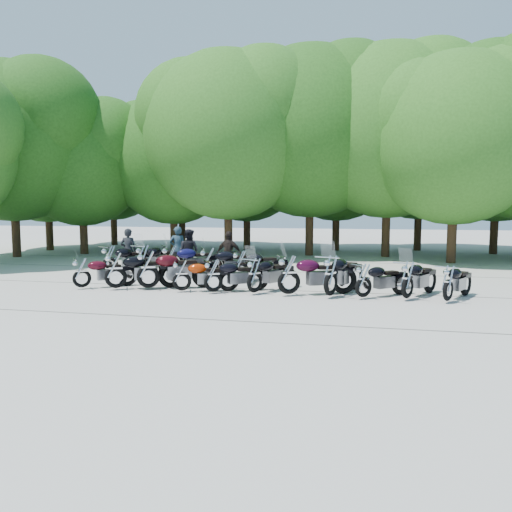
% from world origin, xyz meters
% --- Properties ---
extents(ground, '(90.00, 90.00, 0.00)m').
position_xyz_m(ground, '(0.00, 0.00, 0.00)').
color(ground, '#A39C93').
rests_on(ground, ground).
extents(tree_0, '(7.50, 7.50, 9.21)m').
position_xyz_m(tree_0, '(-15.42, 12.98, 5.45)').
color(tree_0, '#3A2614').
rests_on(tree_0, ground).
extents(tree_1, '(6.97, 6.97, 8.55)m').
position_xyz_m(tree_1, '(-12.04, 11.24, 5.06)').
color(tree_1, '#3A2614').
rests_on(tree_1, ground).
extents(tree_2, '(7.31, 7.31, 8.97)m').
position_xyz_m(tree_2, '(-7.25, 12.84, 5.31)').
color(tree_2, '#3A2614').
rests_on(tree_2, ground).
extents(tree_3, '(8.70, 8.70, 10.67)m').
position_xyz_m(tree_3, '(-3.57, 11.24, 6.32)').
color(tree_3, '#3A2614').
rests_on(tree_3, ground).
extents(tree_4, '(9.13, 9.13, 11.20)m').
position_xyz_m(tree_4, '(0.54, 13.09, 6.64)').
color(tree_4, '#3A2614').
rests_on(tree_4, ground).
extents(tree_5, '(9.04, 9.04, 11.10)m').
position_xyz_m(tree_5, '(4.61, 13.20, 6.57)').
color(tree_5, '#3A2614').
rests_on(tree_5, ground).
extents(tree_6, '(8.00, 8.00, 9.82)m').
position_xyz_m(tree_6, '(7.55, 10.82, 5.81)').
color(tree_6, '#3A2614').
rests_on(tree_6, ground).
extents(tree_9, '(7.59, 7.59, 9.32)m').
position_xyz_m(tree_9, '(-13.53, 17.59, 5.52)').
color(tree_9, '#3A2614').
rests_on(tree_9, ground).
extents(tree_10, '(7.78, 7.78, 9.55)m').
position_xyz_m(tree_10, '(-8.29, 16.97, 5.66)').
color(tree_10, '#3A2614').
rests_on(tree_10, ground).
extents(tree_11, '(7.56, 7.56, 9.28)m').
position_xyz_m(tree_11, '(-3.76, 16.43, 5.49)').
color(tree_11, '#3A2614').
rests_on(tree_11, ground).
extents(tree_12, '(7.88, 7.88, 9.67)m').
position_xyz_m(tree_12, '(1.80, 16.47, 5.72)').
color(tree_12, '#3A2614').
rests_on(tree_12, ground).
extents(tree_13, '(8.31, 8.31, 10.20)m').
position_xyz_m(tree_13, '(6.69, 17.47, 6.04)').
color(tree_13, '#3A2614').
rests_on(tree_13, ground).
extents(tree_14, '(8.02, 8.02, 9.84)m').
position_xyz_m(tree_14, '(10.68, 16.09, 5.83)').
color(tree_14, '#3A2614').
rests_on(tree_14, ground).
extents(tree_17, '(8.31, 8.31, 10.20)m').
position_xyz_m(tree_17, '(-14.68, 9.00, 6.04)').
color(tree_17, '#3A2614').
rests_on(tree_17, ground).
extents(motorcycle_0, '(2.00, 1.79, 1.17)m').
position_xyz_m(motorcycle_0, '(-5.60, 0.35, 0.58)').
color(motorcycle_0, '#3E0814').
rests_on(motorcycle_0, ground).
extents(motorcycle_1, '(2.53, 1.79, 1.39)m').
position_xyz_m(motorcycle_1, '(-4.42, 0.42, 0.69)').
color(motorcycle_1, black).
rests_on(motorcycle_1, ground).
extents(motorcycle_2, '(2.65, 1.86, 1.45)m').
position_xyz_m(motorcycle_2, '(-3.39, 0.64, 0.73)').
color(motorcycle_2, '#35070D').
rests_on(motorcycle_2, ground).
extents(motorcycle_3, '(2.14, 1.30, 1.16)m').
position_xyz_m(motorcycle_3, '(-2.18, 0.46, 0.58)').
color(motorcycle_3, '#902505').
rests_on(motorcycle_3, ground).
extents(motorcycle_4, '(2.11, 1.75, 1.20)m').
position_xyz_m(motorcycle_4, '(-1.13, 0.45, 0.60)').
color(motorcycle_4, black).
rests_on(motorcycle_4, ground).
extents(motorcycle_5, '(1.72, 2.31, 1.28)m').
position_xyz_m(motorcycle_5, '(0.15, 0.57, 0.64)').
color(motorcycle_5, black).
rests_on(motorcycle_5, ground).
extents(motorcycle_6, '(2.58, 1.77, 1.41)m').
position_xyz_m(motorcycle_6, '(1.23, 0.48, 0.71)').
color(motorcycle_6, '#32061E').
rests_on(motorcycle_6, ground).
extents(motorcycle_7, '(1.70, 2.65, 1.44)m').
position_xyz_m(motorcycle_7, '(2.48, 0.47, 0.72)').
color(motorcycle_7, black).
rests_on(motorcycle_7, ground).
extents(motorcycle_8, '(1.98, 1.87, 1.18)m').
position_xyz_m(motorcycle_8, '(3.44, 0.48, 0.59)').
color(motorcycle_8, black).
rests_on(motorcycle_8, ground).
extents(motorcycle_9, '(1.71, 2.31, 1.28)m').
position_xyz_m(motorcycle_9, '(4.68, 0.55, 0.64)').
color(motorcycle_9, black).
rests_on(motorcycle_9, ground).
extents(motorcycle_10, '(1.58, 2.19, 1.21)m').
position_xyz_m(motorcycle_10, '(5.77, 0.38, 0.60)').
color(motorcycle_10, black).
rests_on(motorcycle_10, ground).
extents(motorcycle_11, '(1.97, 2.43, 1.38)m').
position_xyz_m(motorcycle_11, '(-6.06, 3.09, 0.69)').
color(motorcycle_11, black).
rests_on(motorcycle_11, ground).
extents(motorcycle_12, '(1.61, 2.62, 1.42)m').
position_xyz_m(motorcycle_12, '(-4.75, 3.22, 0.71)').
color(motorcycle_12, black).
rests_on(motorcycle_12, ground).
extents(motorcycle_13, '(2.50, 2.08, 1.42)m').
position_xyz_m(motorcycle_13, '(-3.61, 3.18, 0.71)').
color(motorcycle_13, '#0F0E3D').
rests_on(motorcycle_13, ground).
extents(motorcycle_14, '(2.52, 1.68, 1.37)m').
position_xyz_m(motorcycle_14, '(-2.08, 3.04, 0.69)').
color(motorcycle_14, black).
rests_on(motorcycle_14, ground).
extents(motorcycle_15, '(2.24, 1.84, 1.27)m').
position_xyz_m(motorcycle_15, '(-0.90, 3.08, 0.64)').
color(motorcycle_15, black).
rests_on(motorcycle_15, ground).
extents(rider_0, '(0.70, 0.49, 1.83)m').
position_xyz_m(rider_0, '(-5.81, 4.14, 0.91)').
color(rider_0, black).
rests_on(rider_0, ground).
extents(rider_1, '(0.99, 0.84, 1.80)m').
position_xyz_m(rider_1, '(-3.41, 4.56, 0.90)').
color(rider_1, black).
rests_on(rider_1, ground).
extents(rider_2, '(1.07, 0.53, 1.76)m').
position_xyz_m(rider_2, '(-1.61, 4.11, 0.88)').
color(rider_2, black).
rests_on(rider_2, ground).
extents(rider_3, '(0.81, 0.69, 1.87)m').
position_xyz_m(rider_3, '(-4.17, 5.33, 0.94)').
color(rider_3, '#213746').
rests_on(rider_3, ground).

